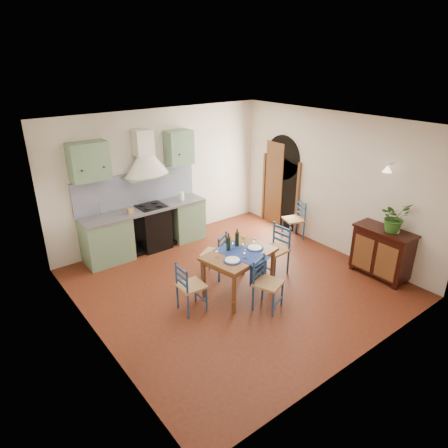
% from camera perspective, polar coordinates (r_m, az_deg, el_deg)
% --- Properties ---
extents(floor, '(5.00, 5.00, 0.00)m').
position_cam_1_polar(floor, '(7.23, 1.64, -8.43)').
color(floor, '#4E1B10').
rests_on(floor, ground).
extents(back_wall, '(5.00, 0.96, 2.80)m').
position_cam_1_polar(back_wall, '(8.31, -10.87, 3.49)').
color(back_wall, beige).
rests_on(back_wall, ground).
extents(right_wall, '(0.26, 5.00, 2.80)m').
position_cam_1_polar(right_wall, '(8.51, 13.74, 5.76)').
color(right_wall, beige).
rests_on(right_wall, ground).
extents(left_wall, '(0.04, 5.00, 2.80)m').
position_cam_1_polar(left_wall, '(5.51, -18.86, -3.89)').
color(left_wall, beige).
rests_on(left_wall, ground).
extents(ceiling, '(5.00, 5.00, 0.01)m').
position_cam_1_polar(ceiling, '(6.24, 1.94, 14.08)').
color(ceiling, silver).
rests_on(ceiling, back_wall).
extents(dining_table, '(1.31, 1.02, 1.07)m').
position_cam_1_polar(dining_table, '(6.67, 2.24, -4.79)').
color(dining_table, brown).
rests_on(dining_table, ground).
extents(chair_near, '(0.53, 0.53, 0.87)m').
position_cam_1_polar(chair_near, '(6.40, 6.08, -8.40)').
color(chair_near, navy).
rests_on(chair_near, ground).
extents(chair_far, '(0.55, 0.55, 0.86)m').
position_cam_1_polar(chair_far, '(7.24, -1.25, -4.37)').
color(chair_far, navy).
rests_on(chair_far, ground).
extents(chair_left, '(0.41, 0.41, 0.84)m').
position_cam_1_polar(chair_left, '(6.33, -4.91, -8.92)').
color(chair_left, navy).
rests_on(chair_left, ground).
extents(chair_right, '(0.47, 0.47, 0.94)m').
position_cam_1_polar(chair_right, '(7.38, 7.37, -3.64)').
color(chair_right, navy).
rests_on(chair_right, ground).
extents(chair_spare, '(0.50, 0.50, 0.86)m').
position_cam_1_polar(chair_spare, '(8.86, 10.10, 0.62)').
color(chair_spare, navy).
rests_on(chair_spare, ground).
extents(sideboard, '(0.50, 1.05, 0.94)m').
position_cam_1_polar(sideboard, '(7.76, 21.62, -3.61)').
color(sideboard, black).
rests_on(sideboard, ground).
extents(potted_plant, '(0.57, 0.52, 0.54)m').
position_cam_1_polar(potted_plant, '(7.45, 23.18, 0.92)').
color(potted_plant, '#2B5A1E').
rests_on(potted_plant, sideboard).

